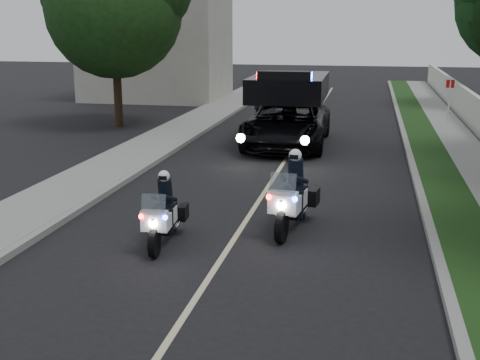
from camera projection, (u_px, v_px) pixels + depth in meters
The scene contains 16 objects.
ground at pixel (208, 280), 10.94m from camera, with size 120.00×120.00×0.00m, color black.
curb_right at pixel (412, 165), 19.59m from camera, with size 0.20×60.00×0.15m, color gray.
grass_verge at pixel (435, 166), 19.45m from camera, with size 1.20×60.00×0.16m, color #193814.
sidewalk_right at pixel (478, 167), 19.19m from camera, with size 1.40×60.00×0.16m, color gray.
curb_left at pixel (167, 154), 21.23m from camera, with size 0.20×60.00×0.15m, color gray.
sidewalk_left at pixel (137, 152), 21.45m from camera, with size 2.00×60.00×0.16m, color gray.
building_far at pixel (157, 40), 36.74m from camera, with size 8.00×6.00×7.00m, color #A8A396.
lane_marking at pixel (285, 161), 20.43m from camera, with size 0.12×50.00×0.01m, color #BFB78C.
police_moto_left at pixel (165, 244), 12.75m from camera, with size 0.63×1.81×1.54m, color white, non-canonical shape.
police_moto_right at pixel (292, 229), 13.64m from camera, with size 0.74×2.12×1.80m, color white, non-canonical shape.
police_suv at pixel (287, 145), 23.11m from camera, with size 2.90×6.26×3.04m, color black.
bicycle at pixel (261, 127), 27.34m from camera, with size 0.61×1.74×0.91m, color black.
cyclist at pixel (261, 127), 27.34m from camera, with size 0.69×0.46×1.91m, color black.
sign_post at pixel (447, 130), 26.57m from camera, with size 0.35×0.35×2.21m, color #AC0C0C, non-canonical shape.
tree_left_near at pixel (119, 126), 27.43m from camera, with size 5.87×5.87×9.78m, color #1A4115, non-canonical shape.
tree_left_far at pixel (167, 98), 37.96m from camera, with size 5.66×5.66×9.44m, color black, non-canonical shape.
Camera 1 is at (2.66, -9.83, 4.42)m, focal length 45.96 mm.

